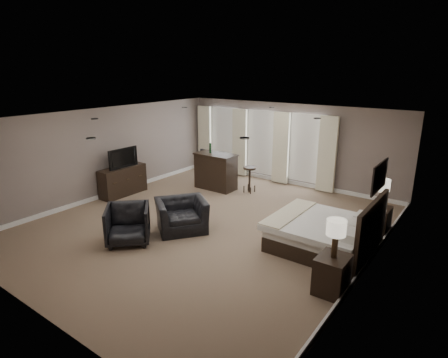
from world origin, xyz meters
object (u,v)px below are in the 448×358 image
Objects in this scene: desk_chair at (211,165)px; tv at (122,165)px; dresser at (123,181)px; armchair_near at (181,210)px; lamp_near at (335,239)px; bar_counter at (216,171)px; nightstand_far at (378,220)px; nightstand_near at (332,274)px; bar_stool_right at (250,180)px; lamp_far at (382,194)px; armchair_far at (128,222)px; bar_stool_left at (205,170)px; bed at (317,219)px.

tv is at bearing 71.79° from desk_chair.
dresser is 3.26m from armchair_near.
armchair_near is (3.14, -0.86, 0.07)m from dresser.
lamp_near is 0.51× the size of bar_counter.
nightstand_far is at bearing 90.00° from lamp_near.
nightstand_near is 0.82× the size of bar_stool_right.
armchair_near is at bearing -86.74° from bar_stool_right.
bar_stool_right reaches higher than nightstand_far.
bar_stool_right is at bearing 137.31° from lamp_near.
bar_counter is (-5.03, 3.36, 0.24)m from nightstand_near.
dresser is at bearing 111.47° from armchair_near.
armchair_near is 3.27m from bar_stool_right.
desk_chair reaches higher than armchair_near.
dresser is at bearing 0.00° from tv.
tv is (-6.92, 1.26, 0.59)m from nightstand_near.
tv is at bearing -166.63° from lamp_far.
lamp_far is at bearing 90.00° from lamp_near.
bar_stool_right is at bearing 169.18° from lamp_far.
lamp_far reaches higher than armchair_near.
lamp_near reaches higher than lamp_far.
armchair_far is (2.64, -2.03, -0.46)m from tv.
bar_stool_left is at bearing 67.59° from armchair_near.
nightstand_far is 0.79× the size of bar_stool_right.
lamp_near is 5.43m from bar_stool_right.
armchair_near is 1.27m from armchair_far.
bar_counter is 1.19× the size of desk_chair.
bar_stool_right is at bearing -5.01° from bar_stool_left.
bar_stool_right is 0.73× the size of desk_chair.
bed is at bearing 158.07° from desk_chair.
bar_stool_left is at bearing 149.80° from bar_counter.
bar_stool_left is 0.90× the size of bar_stool_right.
tv reaches higher than nightstand_far.
dresser is (-6.92, -1.64, -0.54)m from lamp_far.
bar_stool_right is (-3.97, 3.66, -0.59)m from lamp_near.
bar_counter is at bearing 47.97° from dresser.
desk_chair is at bearing 61.83° from armchair_far.
desk_chair is at bearing 54.37° from bar_stool_left.
bar_stool_right is (-3.97, 0.76, -0.57)m from lamp_far.
desk_chair is at bearing 169.39° from bar_stool_right.
desk_chair is (-5.70, 3.98, 0.22)m from nightstand_near.
nightstand_far is 0.43× the size of dresser.
armchair_far is 0.85× the size of desk_chair.
armchair_far reaches higher than nightstand_far.
dresser reaches higher than bar_stool_left.
dresser is 1.13× the size of bar_counter.
armchair_far is (-0.50, -1.17, -0.03)m from armchair_near.
bar_stool_left is (-5.82, 3.82, -0.63)m from lamp_near.
lamp_near is 0.45× the size of dresser.
bed reaches higher than bar_stool_right.
lamp_far is 7.13m from dresser.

